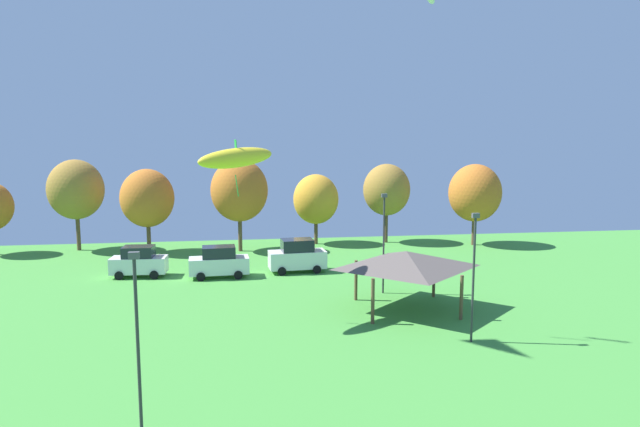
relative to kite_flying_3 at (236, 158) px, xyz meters
name	(u,v)px	position (x,y,z in m)	size (l,w,h in m)	color
kite_flying_3	(236,158)	(0.00, 0.00, 0.00)	(4.67, 3.78, 3.15)	yellow
parked_car_leftmost	(139,262)	(-7.44, 11.33, -8.12)	(4.14, 2.12, 2.32)	silver
parked_car_second_from_left	(219,262)	(-1.49, 10.30, -8.11)	(4.46, 2.12, 2.35)	silver
parked_car_third_from_left	(297,256)	(4.45, 11.24, -8.02)	(4.50, 2.30, 2.57)	silver
park_pavilion	(406,260)	(10.00, 0.72, -6.19)	(6.71, 6.08, 3.60)	brown
light_post_0	(137,335)	(-3.40, -12.33, -5.57)	(0.36, 0.20, 6.59)	#2D2D33
light_post_1	(384,238)	(9.54, 4.41, -5.51)	(0.36, 0.20, 6.71)	#2D2D33
light_post_2	(474,270)	(11.78, -5.08, -5.54)	(0.36, 0.20, 6.65)	#2D2D33
treeline_tree_1	(76,190)	(-14.68, 22.46, -3.65)	(4.97, 4.97, 8.36)	brown
treeline_tree_2	(147,198)	(-8.08, 20.40, -4.32)	(4.74, 4.74, 7.57)	brown
treeline_tree_3	(239,190)	(0.08, 20.01, -3.69)	(5.16, 5.16, 8.43)	brown
treeline_tree_4	(316,199)	(7.40, 22.50, -4.88)	(4.39, 4.39, 6.81)	brown
treeline_tree_5	(387,190)	(14.37, 22.36, -4.04)	(4.60, 4.60, 7.77)	brown
treeline_tree_6	(475,193)	(22.42, 19.89, -4.22)	(5.01, 5.01, 7.81)	brown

